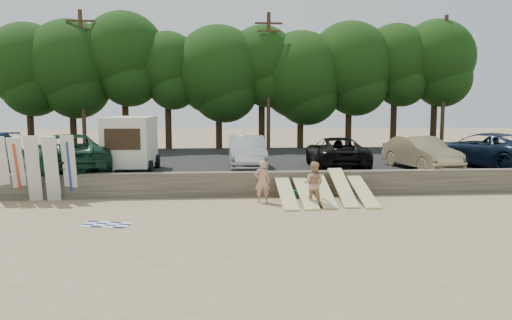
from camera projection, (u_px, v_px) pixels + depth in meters
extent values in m
plane|color=tan|center=(260.00, 211.00, 17.48)|extent=(120.00, 120.00, 0.00)
cube|color=#6B6356|center=(253.00, 184.00, 20.39)|extent=(44.00, 0.50, 1.00)
cube|color=#282828|center=(243.00, 165.00, 27.84)|extent=(44.00, 14.50, 0.70)
cylinder|color=#382616|center=(30.00, 121.00, 33.50)|extent=(0.44, 0.44, 3.81)
sphere|color=#1E4413|center=(28.00, 65.00, 33.09)|extent=(5.61, 5.61, 5.61)
cylinder|color=#382616|center=(73.00, 121.00, 33.73)|extent=(0.44, 0.44, 3.83)
sphere|color=#1E4413|center=(71.00, 65.00, 33.31)|extent=(6.05, 6.05, 6.05)
cylinder|color=#382616|center=(126.00, 117.00, 33.98)|extent=(0.44, 0.44, 4.37)
sphere|color=#1E4413|center=(124.00, 53.00, 33.50)|extent=(5.59, 5.59, 5.59)
cylinder|color=#382616|center=(168.00, 121.00, 34.24)|extent=(0.44, 0.44, 3.85)
sphere|color=#1E4413|center=(167.00, 65.00, 33.82)|extent=(4.57, 4.57, 4.57)
cylinder|color=#382616|center=(219.00, 122.00, 34.53)|extent=(0.44, 0.44, 3.61)
sphere|color=#1E4413|center=(218.00, 71.00, 34.14)|extent=(6.20, 6.20, 6.20)
cylinder|color=#382616|center=(262.00, 119.00, 34.74)|extent=(0.44, 0.44, 4.08)
sphere|color=#1E4413|center=(262.00, 61.00, 34.30)|extent=(4.86, 4.86, 4.86)
cylinder|color=#382616|center=(300.00, 123.00, 35.00)|extent=(0.44, 0.44, 3.42)
sphere|color=#1E4413|center=(301.00, 75.00, 34.63)|extent=(6.13, 6.13, 6.13)
cylinder|color=#382616|center=(349.00, 120.00, 35.25)|extent=(0.44, 0.44, 3.93)
sphere|color=#1E4413|center=(350.00, 65.00, 34.82)|extent=(5.99, 5.99, 5.99)
cylinder|color=#382616|center=(394.00, 118.00, 35.50)|extent=(0.44, 0.44, 4.18)
sphere|color=#1E4413|center=(395.00, 60.00, 35.04)|extent=(5.02, 5.02, 5.02)
cylinder|color=#382616|center=(434.00, 117.00, 35.41)|extent=(0.44, 0.44, 4.26)
sphere|color=#1E4413|center=(436.00, 58.00, 34.95)|extent=(5.33, 5.33, 5.33)
cylinder|color=#473321|center=(83.00, 81.00, 31.94)|extent=(0.26, 0.26, 9.00)
cube|color=#473321|center=(80.00, 21.00, 31.52)|extent=(1.80, 0.12, 0.12)
cube|color=#473321|center=(81.00, 29.00, 31.58)|extent=(1.50, 0.10, 0.10)
cylinder|color=#473321|center=(269.00, 82.00, 32.91)|extent=(0.26, 0.26, 9.00)
cube|color=#473321|center=(269.00, 23.00, 32.49)|extent=(1.80, 0.12, 0.12)
cube|color=#473321|center=(269.00, 31.00, 32.54)|extent=(1.50, 0.10, 0.10)
cylinder|color=#473321|center=(444.00, 83.00, 33.87)|extent=(0.26, 0.26, 9.00)
cube|color=#473321|center=(446.00, 26.00, 33.45)|extent=(1.80, 0.12, 0.12)
cube|color=#473321|center=(446.00, 33.00, 33.51)|extent=(1.50, 0.10, 0.10)
cube|color=beige|center=(131.00, 141.00, 22.51)|extent=(1.97, 3.90, 2.14)
cube|color=black|center=(122.00, 139.00, 20.54)|extent=(1.46, 0.05, 0.87)
cylinder|color=black|center=(102.00, 168.00, 21.30)|extent=(0.20, 0.64, 0.64)
cylinder|color=black|center=(150.00, 168.00, 21.46)|extent=(0.20, 0.64, 0.64)
cylinder|color=black|center=(114.00, 162.00, 23.81)|extent=(0.20, 0.64, 0.64)
cylinder|color=black|center=(157.00, 161.00, 23.96)|extent=(0.20, 0.64, 0.64)
imported|color=#143925|center=(68.00, 153.00, 22.22)|extent=(5.00, 6.85, 1.73)
imported|color=#A4A4A9|center=(247.00, 152.00, 23.79)|extent=(1.64, 4.68, 1.54)
imported|color=black|center=(336.00, 152.00, 23.94)|extent=(2.76, 5.45, 1.48)
imported|color=#94855E|center=(421.00, 153.00, 23.43)|extent=(2.37, 4.84, 1.53)
imported|color=black|center=(485.00, 149.00, 24.49)|extent=(4.75, 6.58, 1.66)
cube|color=silver|center=(2.00, 169.00, 19.15)|extent=(0.53, 0.71, 2.54)
cube|color=silver|center=(18.00, 169.00, 19.15)|extent=(0.57, 0.87, 2.50)
cube|color=silver|center=(33.00, 169.00, 19.11)|extent=(0.55, 0.61, 2.56)
cube|color=silver|center=(52.00, 168.00, 19.25)|extent=(0.56, 0.69, 2.55)
cube|color=silver|center=(52.00, 169.00, 19.05)|extent=(0.57, 0.71, 2.54)
cube|color=silver|center=(70.00, 168.00, 19.37)|extent=(0.51, 0.53, 2.57)
cube|color=beige|center=(286.00, 193.00, 18.87)|extent=(0.56, 2.92, 0.82)
cube|color=beige|center=(305.00, 192.00, 18.95)|extent=(0.56, 2.93, 0.80)
cube|color=beige|center=(323.00, 189.00, 19.16)|extent=(0.56, 2.88, 0.97)
cube|color=beige|center=(343.00, 187.00, 19.25)|extent=(0.56, 2.83, 1.12)
cube|color=beige|center=(362.00, 190.00, 19.20)|extent=(0.56, 2.91, 0.89)
imported|color=tan|center=(262.00, 182.00, 18.95)|extent=(0.60, 0.40, 1.63)
imported|color=tan|center=(314.00, 184.00, 18.30)|extent=(0.99, 0.90, 1.65)
cube|color=#23824A|center=(292.00, 194.00, 19.96)|extent=(0.38, 0.31, 0.32)
cube|color=orange|center=(326.00, 195.00, 20.07)|extent=(0.34, 0.30, 0.22)
plane|color=white|center=(106.00, 224.00, 15.55)|extent=(1.82, 1.82, 0.00)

